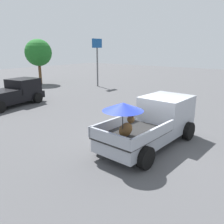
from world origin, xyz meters
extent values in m
plane|color=#4C4C4F|center=(0.00, 0.00, 0.00)|extent=(80.00, 80.00, 0.00)
cylinder|color=black|center=(1.80, 0.89, 0.40)|extent=(0.81, 0.32, 0.80)
cylinder|color=black|center=(1.70, -1.07, 0.40)|extent=(0.81, 0.32, 0.80)
cylinder|color=black|center=(-1.70, 1.07, 0.40)|extent=(0.81, 0.32, 0.80)
cylinder|color=black|center=(-1.80, -0.89, 0.40)|extent=(0.81, 0.32, 0.80)
cube|color=#9EA3AD|center=(0.00, 0.00, 0.57)|extent=(5.09, 2.06, 0.50)
cube|color=#9EA3AD|center=(1.40, -0.07, 1.36)|extent=(2.19, 1.97, 1.08)
cube|color=#4C606B|center=(2.40, -0.12, 1.56)|extent=(0.15, 1.72, 0.64)
cube|color=black|center=(-1.15, 0.06, 0.85)|extent=(2.89, 1.98, 0.06)
cube|color=#9EA3AD|center=(-1.10, 0.98, 1.08)|extent=(2.80, 0.24, 0.40)
cube|color=#9EA3AD|center=(-1.20, -0.86, 1.08)|extent=(2.80, 0.24, 0.40)
cube|color=#9EA3AD|center=(-2.50, 0.13, 1.08)|extent=(0.20, 1.84, 0.40)
ellipsoid|color=brown|center=(-1.62, 0.07, 1.14)|extent=(0.70, 0.35, 0.52)
sphere|color=brown|center=(-1.32, 0.05, 1.46)|extent=(0.29, 0.29, 0.28)
cone|color=brown|center=(-1.31, 0.13, 1.60)|extent=(0.09, 0.09, 0.12)
cone|color=brown|center=(-1.32, -0.03, 1.60)|extent=(0.09, 0.09, 0.12)
cylinder|color=black|center=(-1.88, 0.02, 1.42)|extent=(0.03, 0.03, 1.08)
cone|color=#1E33B7|center=(-1.88, 0.02, 2.06)|extent=(1.50, 1.50, 0.28)
cylinder|color=black|center=(1.58, 12.32, 0.38)|extent=(0.79, 0.38, 0.76)
cylinder|color=black|center=(1.89, 10.44, 0.38)|extent=(0.79, 0.38, 0.76)
cylinder|color=black|center=(-1.27, 9.93, 0.38)|extent=(0.79, 0.38, 0.76)
cube|color=black|center=(0.15, 11.12, 0.55)|extent=(5.03, 2.55, 0.50)
cube|color=black|center=(1.34, 11.32, 1.30)|extent=(2.17, 2.08, 1.00)
cylinder|color=#59595B|center=(10.52, 12.09, 1.99)|extent=(0.16, 0.16, 3.98)
cube|color=#194C8C|center=(10.52, 12.09, 4.43)|extent=(1.40, 0.12, 0.90)
cylinder|color=brown|center=(7.96, 18.55, 1.21)|extent=(0.32, 0.32, 2.43)
sphere|color=#1E6623|center=(7.96, 18.55, 3.46)|extent=(2.96, 2.96, 2.96)
camera|label=1|loc=(-8.20, -4.43, 4.00)|focal=37.52mm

